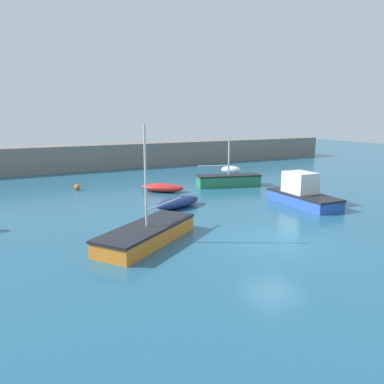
# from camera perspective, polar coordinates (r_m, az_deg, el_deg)

# --- Properties ---
(ground_plane) EXTENTS (120.00, 120.00, 0.20)m
(ground_plane) POSITION_cam_1_polar(r_m,az_deg,el_deg) (17.37, 12.23, -7.82)
(ground_plane) COLOR #235B7A
(harbor_breakwater) EXTENTS (58.90, 3.64, 2.60)m
(harbor_breakwater) POSITION_cam_1_polar(r_m,az_deg,el_deg) (41.80, -13.12, 5.36)
(harbor_breakwater) COLOR slate
(harbor_breakwater) RESTS_ON ground_plane
(motorboat_grey_hull) EXTENTS (2.27, 5.23, 2.05)m
(motorboat_grey_hull) POSITION_cam_1_polar(r_m,az_deg,el_deg) (24.92, 16.43, -0.17)
(motorboat_grey_hull) COLOR #2D56B7
(motorboat_grey_hull) RESTS_ON ground_plane
(fishing_dinghy_green) EXTENTS (2.22, 2.16, 0.74)m
(fishing_dinghy_green) POSITION_cam_1_polar(r_m,az_deg,el_deg) (37.07, 5.95, 3.39)
(fishing_dinghy_green) COLOR white
(fishing_dinghy_green) RESTS_ON ground_plane
(rowboat_white_midwater) EXTENTS (3.73, 2.44, 0.64)m
(rowboat_white_midwater) POSITION_cam_1_polar(r_m,az_deg,el_deg) (23.17, -2.15, -1.59)
(rowboat_white_midwater) COLOR navy
(rowboat_white_midwater) RESTS_ON ground_plane
(open_tender_yellow) EXTENTS (3.31, 3.15, 0.63)m
(open_tender_yellow) POSITION_cam_1_polar(r_m,az_deg,el_deg) (28.03, -4.53, 0.67)
(open_tender_yellow) COLOR red
(open_tender_yellow) RESTS_ON ground_plane
(sailboat_tall_mast) EXTENTS (5.68, 4.74, 5.24)m
(sailboat_tall_mast) POSITION_cam_1_polar(r_m,az_deg,el_deg) (16.95, -6.88, -6.32)
(sailboat_tall_mast) COLOR orange
(sailboat_tall_mast) RESTS_ON ground_plane
(sailboat_twin_hulled) EXTENTS (5.34, 2.86, 3.85)m
(sailboat_twin_hulled) POSITION_cam_1_polar(r_m,az_deg,el_deg) (30.31, 5.56, 1.80)
(sailboat_twin_hulled) COLOR #287A4C
(sailboat_twin_hulled) RESTS_ON ground_plane
(mooring_buoy_orange) EXTENTS (0.44, 0.44, 0.44)m
(mooring_buoy_orange) POSITION_cam_1_polar(r_m,az_deg,el_deg) (29.91, -17.08, 0.70)
(mooring_buoy_orange) COLOR orange
(mooring_buoy_orange) RESTS_ON ground_plane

